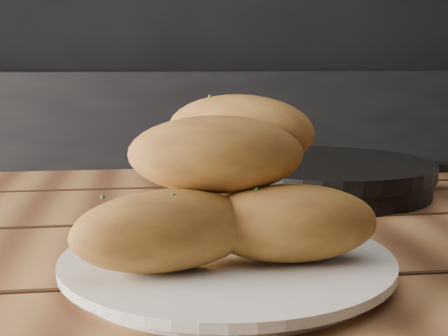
{
  "coord_description": "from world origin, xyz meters",
  "views": [
    {
      "loc": [
        -0.24,
        -0.44,
        0.93
      ],
      "look_at": [
        -0.17,
        0.09,
        0.84
      ],
      "focal_mm": 50.0,
      "sensor_mm": 36.0,
      "label": 1
    }
  ],
  "objects_px": {
    "table": "(357,327)",
    "skillet": "(327,176)",
    "bread_rolls": "(225,189)",
    "plate": "(227,264)"
  },
  "relations": [
    {
      "from": "bread_rolls",
      "to": "skillet",
      "type": "height_order",
      "value": "bread_rolls"
    },
    {
      "from": "skillet",
      "to": "plate",
      "type": "bearing_deg",
      "value": -120.13
    },
    {
      "from": "table",
      "to": "plate",
      "type": "bearing_deg",
      "value": -151.86
    },
    {
      "from": "bread_rolls",
      "to": "skillet",
      "type": "relative_size",
      "value": 0.6
    },
    {
      "from": "table",
      "to": "plate",
      "type": "distance_m",
      "value": 0.2
    },
    {
      "from": "table",
      "to": "skillet",
      "type": "relative_size",
      "value": 3.61
    },
    {
      "from": "plate",
      "to": "skillet",
      "type": "distance_m",
      "value": 0.37
    },
    {
      "from": "plate",
      "to": "table",
      "type": "bearing_deg",
      "value": 28.14
    },
    {
      "from": "table",
      "to": "skillet",
      "type": "height_order",
      "value": "skillet"
    },
    {
      "from": "bread_rolls",
      "to": "skillet",
      "type": "xyz_separation_m",
      "value": [
        0.19,
        0.31,
        -0.05
      ]
    }
  ]
}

